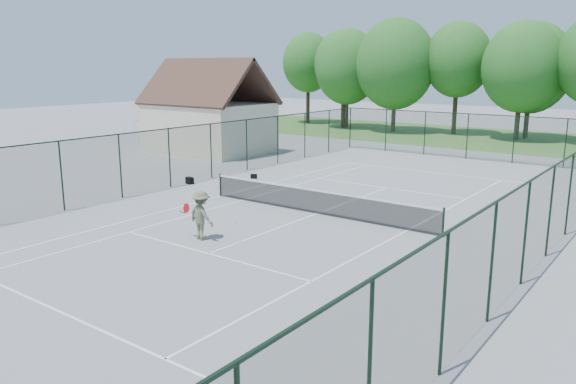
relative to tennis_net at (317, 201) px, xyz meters
name	(u,v)px	position (x,y,z in m)	size (l,w,h in m)	color
ground	(316,214)	(0.00, 0.00, -0.58)	(140.00, 140.00, 0.00)	gray
grass_far	(516,140)	(0.00, 30.00, -0.57)	(80.00, 16.00, 0.01)	#4D7F35
court_lines	(316,214)	(0.00, 0.00, -0.57)	(11.05, 23.85, 0.01)	white
tennis_net	(317,201)	(0.00, 0.00, 0.00)	(11.08, 0.08, 1.10)	black
fence_enclosure	(317,177)	(0.00, 0.00, 0.98)	(18.05, 36.05, 3.02)	#183220
utility_building	(209,108)	(-16.00, 10.00, 2.54)	(8.60, 6.27, 6.63)	#EFE4BF
tree_line_far	(522,67)	(0.00, 30.00, 5.42)	(39.40, 6.40, 9.70)	#3D281C
sports_bag_a	(190,181)	(-8.79, 1.13, -0.40)	(0.44, 0.27, 0.36)	black
sports_bag_b	(254,176)	(-7.01, 4.26, -0.45)	(0.32, 0.20, 0.25)	black
tennis_player	(201,215)	(-1.30, -5.40, 0.31)	(2.13, 0.83, 1.77)	#64674B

